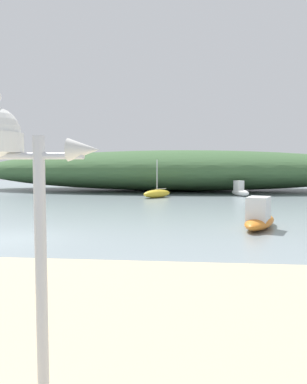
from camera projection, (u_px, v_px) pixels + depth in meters
ground_plane at (8, 239)px, 13.82m from camera, size 120.00×120.00×0.00m
distant_hill at (177, 170)px, 42.69m from camera, size 47.05×15.34×4.61m
mast_structure at (8, 158)px, 3.74m from camera, size 1.37×0.57×3.09m
sailboat_inner_mooring at (157, 193)px, 32.38m from camera, size 2.80×3.30×3.33m
motorboat_far_left at (240, 191)px, 34.17m from camera, size 1.81×2.65×1.44m
motorboat_west_reach at (259, 218)px, 16.03m from camera, size 2.29×3.75×1.42m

